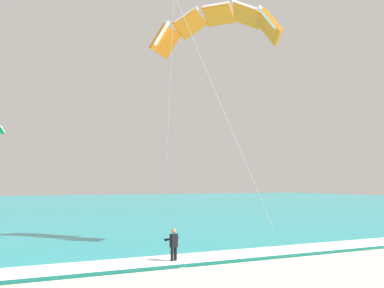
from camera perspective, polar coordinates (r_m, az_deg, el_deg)
sea at (r=77.79m, az=-17.79°, el=-7.98°), size 200.00×120.00×0.20m
surf_foam at (r=21.19m, az=5.30°, el=-15.03°), size 200.00×2.25×0.04m
surfboard at (r=19.38m, az=-2.56°, el=-16.53°), size 0.83×1.47×0.09m
kitesurfer at (r=19.24m, az=-2.59°, el=-13.84°), size 0.62×0.62×1.69m
kite_primary at (r=27.18m, az=3.41°, el=16.31°), size 7.59×7.20×13.93m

